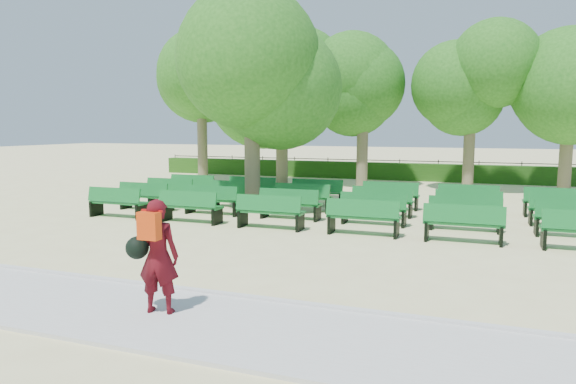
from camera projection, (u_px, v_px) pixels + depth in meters
name	position (u px, v px, depth m)	size (l,w,h in m)	color
ground	(292.00, 226.00, 14.60)	(120.00, 120.00, 0.00)	beige
paving	(126.00, 312.00, 7.70)	(30.00, 2.20, 0.06)	silver
curb	(169.00, 288.00, 8.77)	(30.00, 0.12, 0.10)	silver
hedge	(380.00, 171.00, 27.58)	(26.00, 0.70, 0.90)	#235014
fence	(381.00, 179.00, 28.01)	(26.00, 0.10, 1.02)	black
tree_line	(364.00, 187.00, 23.91)	(21.80, 6.80, 7.04)	#2D721E
bench_array	(336.00, 214.00, 15.93)	(1.91, 0.68, 1.19)	#126B28
tree_among	(252.00, 84.00, 16.58)	(4.42, 4.42, 6.19)	brown
person	(156.00, 254.00, 7.50)	(0.83, 0.53, 1.70)	#4D0B12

